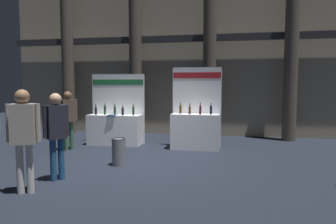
{
  "coord_description": "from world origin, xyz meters",
  "views": [
    {
      "loc": [
        2.13,
        -7.29,
        1.93
      ],
      "look_at": [
        0.46,
        0.99,
        1.18
      ],
      "focal_mm": 33.5,
      "sensor_mm": 36.0,
      "label": 1
    }
  ],
  "objects_px": {
    "exhibitor_booth_1": "(195,128)",
    "visitor_5": "(56,129)",
    "visitor_3": "(24,131)",
    "visitor_1": "(68,115)",
    "trash_bin": "(119,152)",
    "exhibitor_booth_0": "(115,126)"
  },
  "relations": [
    {
      "from": "visitor_1",
      "to": "trash_bin",
      "type": "bearing_deg",
      "value": 90.26
    },
    {
      "from": "visitor_1",
      "to": "exhibitor_booth_0",
      "type": "bearing_deg",
      "value": 170.09
    },
    {
      "from": "visitor_1",
      "to": "visitor_5",
      "type": "height_order",
      "value": "visitor_5"
    },
    {
      "from": "visitor_5",
      "to": "visitor_3",
      "type": "bearing_deg",
      "value": 29.05
    },
    {
      "from": "exhibitor_booth_0",
      "to": "exhibitor_booth_1",
      "type": "xyz_separation_m",
      "value": [
        2.6,
        -0.17,
        0.05
      ]
    },
    {
      "from": "exhibitor_booth_0",
      "to": "visitor_3",
      "type": "relative_size",
      "value": 1.22
    },
    {
      "from": "visitor_3",
      "to": "visitor_5",
      "type": "xyz_separation_m",
      "value": [
        0.14,
        0.81,
        -0.07
      ]
    },
    {
      "from": "visitor_3",
      "to": "visitor_5",
      "type": "height_order",
      "value": "visitor_3"
    },
    {
      "from": "visitor_1",
      "to": "exhibitor_booth_1",
      "type": "bearing_deg",
      "value": 138.09
    },
    {
      "from": "visitor_1",
      "to": "visitor_5",
      "type": "relative_size",
      "value": 0.98
    },
    {
      "from": "trash_bin",
      "to": "visitor_5",
      "type": "relative_size",
      "value": 0.37
    },
    {
      "from": "visitor_3",
      "to": "visitor_5",
      "type": "relative_size",
      "value": 1.05
    },
    {
      "from": "trash_bin",
      "to": "visitor_3",
      "type": "height_order",
      "value": "visitor_3"
    },
    {
      "from": "exhibitor_booth_0",
      "to": "exhibitor_booth_1",
      "type": "height_order",
      "value": "exhibitor_booth_1"
    },
    {
      "from": "exhibitor_booth_1",
      "to": "visitor_5",
      "type": "height_order",
      "value": "exhibitor_booth_1"
    },
    {
      "from": "trash_bin",
      "to": "visitor_5",
      "type": "bearing_deg",
      "value": -120.55
    },
    {
      "from": "exhibitor_booth_1",
      "to": "visitor_1",
      "type": "distance_m",
      "value": 3.77
    },
    {
      "from": "exhibitor_booth_0",
      "to": "visitor_5",
      "type": "xyz_separation_m",
      "value": [
        0.22,
        -3.81,
        0.47
      ]
    },
    {
      "from": "trash_bin",
      "to": "visitor_3",
      "type": "bearing_deg",
      "value": -113.5
    },
    {
      "from": "exhibitor_booth_1",
      "to": "trash_bin",
      "type": "height_order",
      "value": "exhibitor_booth_1"
    },
    {
      "from": "exhibitor_booth_1",
      "to": "visitor_3",
      "type": "bearing_deg",
      "value": -119.45
    },
    {
      "from": "exhibitor_booth_0",
      "to": "visitor_3",
      "type": "distance_m",
      "value": 4.65
    }
  ]
}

